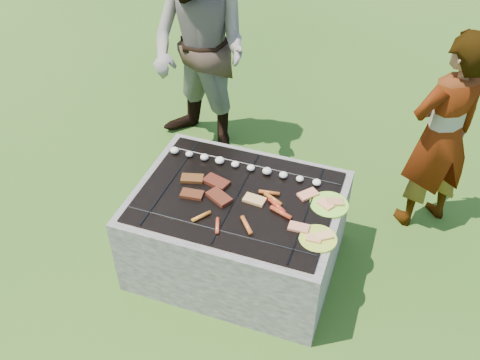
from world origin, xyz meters
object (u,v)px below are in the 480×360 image
at_px(fire_pit, 237,232).
at_px(plate_near, 318,238).
at_px(bystander, 200,51).
at_px(plate_far, 329,205).
at_px(cook, 442,136).

relative_size(fire_pit, plate_near, 4.95).
xyz_separation_m(fire_pit, bystander, (-0.74, 1.18, 0.63)).
height_order(plate_far, cook, cook).
relative_size(plate_near, bystander, 0.14).
bearing_deg(bystander, plate_far, -18.82).
distance_m(plate_near, cook, 1.22).
xyz_separation_m(plate_far, cook, (0.58, 0.76, 0.15)).
bearing_deg(plate_far, plate_near, -89.87).
xyz_separation_m(plate_near, bystander, (-1.30, 1.36, 0.30)).
height_order(fire_pit, cook, cook).
relative_size(fire_pit, plate_far, 4.43).
xyz_separation_m(fire_pit, plate_far, (0.56, 0.11, 0.33)).
xyz_separation_m(fire_pit, cook, (1.15, 0.87, 0.48)).
height_order(plate_far, bystander, bystander).
bearing_deg(plate_far, fire_pit, -168.46).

